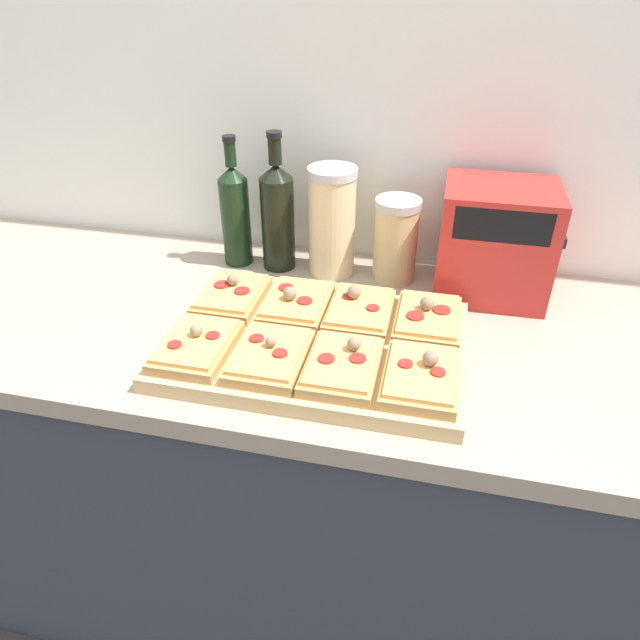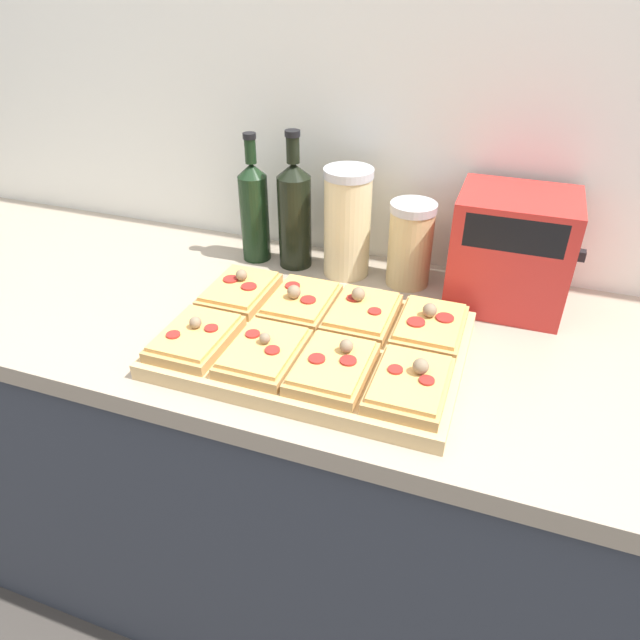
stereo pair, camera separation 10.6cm
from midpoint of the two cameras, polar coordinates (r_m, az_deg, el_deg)
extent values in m
cube|color=silver|center=(1.35, 6.29, 20.64)|extent=(6.00, 0.06, 2.50)
cube|color=#333842|center=(1.47, 0.75, -15.51)|extent=(2.60, 0.64, 0.86)
cube|color=gray|center=(1.17, 0.91, -0.71)|extent=(2.63, 0.67, 0.04)
cube|color=tan|center=(1.06, 2.33, -2.51)|extent=(0.54, 0.38, 0.03)
cube|color=tan|center=(1.18, -5.47, 2.75)|extent=(0.12, 0.17, 0.02)
cube|color=#E5A856|center=(1.17, -5.50, 3.34)|extent=(0.11, 0.15, 0.01)
cylinder|color=maroon|center=(1.19, -6.39, 4.01)|extent=(0.03, 0.03, 0.00)
cylinder|color=maroon|center=(1.16, -4.52, 3.29)|extent=(0.03, 0.03, 0.00)
sphere|color=#7F6B51|center=(1.18, -5.30, 4.44)|extent=(0.02, 0.02, 0.02)
cube|color=tan|center=(1.14, 0.58, 1.64)|extent=(0.12, 0.17, 0.02)
cube|color=#E5A856|center=(1.13, 0.58, 2.25)|extent=(0.11, 0.15, 0.01)
cylinder|color=maroon|center=(1.15, -0.13, 3.38)|extent=(0.03, 0.03, 0.00)
cylinder|color=maroon|center=(1.11, 1.56, 1.94)|extent=(0.03, 0.03, 0.00)
sphere|color=#7F6B51|center=(1.11, 0.11, 2.76)|extent=(0.03, 0.03, 0.03)
cube|color=tan|center=(1.11, 7.01, 0.44)|extent=(0.12, 0.17, 0.02)
cube|color=#E5A856|center=(1.10, 7.06, 1.05)|extent=(0.11, 0.15, 0.01)
cylinder|color=maroon|center=(1.12, 6.03, 2.11)|extent=(0.03, 0.03, 0.00)
cylinder|color=maroon|center=(1.08, 8.31, 0.78)|extent=(0.03, 0.03, 0.00)
sphere|color=#7F6B51|center=(1.11, 6.61, 2.52)|extent=(0.03, 0.03, 0.03)
cube|color=tan|center=(1.09, 13.71, -0.82)|extent=(0.12, 0.17, 0.02)
cube|color=#E5A856|center=(1.08, 13.80, -0.20)|extent=(0.11, 0.15, 0.01)
cylinder|color=maroon|center=(1.06, 12.43, -0.29)|extent=(0.03, 0.03, 0.00)
cylinder|color=maroon|center=(1.09, 15.15, 0.12)|extent=(0.03, 0.03, 0.00)
sphere|color=#7F6B51|center=(1.08, 13.72, 0.88)|extent=(0.03, 0.03, 0.03)
cube|color=tan|center=(1.04, -9.51, -1.94)|extent=(0.12, 0.17, 0.02)
cube|color=#E5A856|center=(1.04, -9.58, -1.30)|extent=(0.11, 0.15, 0.01)
cylinder|color=maroon|center=(1.03, -11.64, -1.55)|extent=(0.02, 0.02, 0.00)
cylinder|color=maroon|center=(1.03, -7.95, -0.91)|extent=(0.02, 0.02, 0.00)
sphere|color=#7F6B51|center=(1.04, -9.51, -0.32)|extent=(0.02, 0.02, 0.02)
cube|color=tan|center=(1.00, -2.82, -3.42)|extent=(0.12, 0.17, 0.02)
cube|color=#E5A856|center=(0.99, -2.84, -2.76)|extent=(0.11, 0.15, 0.01)
cylinder|color=maroon|center=(1.01, -3.77, -1.50)|extent=(0.03, 0.03, 0.00)
cylinder|color=maroon|center=(0.97, -1.66, -3.14)|extent=(0.03, 0.03, 0.00)
sphere|color=#7F6B51|center=(0.98, -2.48, -1.92)|extent=(0.02, 0.02, 0.02)
cube|color=tan|center=(0.96, 4.47, -4.97)|extent=(0.12, 0.17, 0.02)
cube|color=#E5A856|center=(0.95, 4.50, -4.31)|extent=(0.11, 0.15, 0.01)
cylinder|color=maroon|center=(0.95, 2.90, -4.00)|extent=(0.03, 0.03, 0.00)
cylinder|color=maroon|center=(0.95, 6.06, -4.18)|extent=(0.03, 0.03, 0.00)
sphere|color=#7F6B51|center=(0.97, 5.83, -2.70)|extent=(0.02, 0.02, 0.02)
cube|color=tan|center=(0.95, 12.18, -6.52)|extent=(0.12, 0.17, 0.02)
cube|color=#E5A856|center=(0.94, 12.27, -5.86)|extent=(0.11, 0.15, 0.01)
cylinder|color=maroon|center=(0.94, 10.79, -5.00)|extent=(0.02, 0.02, 0.00)
cylinder|color=maroon|center=(0.93, 13.91, -6.01)|extent=(0.02, 0.02, 0.00)
sphere|color=#7F6B51|center=(0.94, 13.29, -4.63)|extent=(0.03, 0.03, 0.03)
cylinder|color=black|center=(1.36, -4.30, 10.03)|extent=(0.07, 0.07, 0.20)
cone|color=black|center=(1.32, -4.51, 14.71)|extent=(0.07, 0.07, 0.03)
cylinder|color=black|center=(1.31, -4.59, 16.46)|extent=(0.03, 0.03, 0.05)
cylinder|color=black|center=(1.30, -4.66, 17.85)|extent=(0.03, 0.03, 0.01)
cylinder|color=black|center=(1.32, -0.22, 9.68)|extent=(0.08, 0.08, 0.21)
cone|color=black|center=(1.28, -0.23, 14.73)|extent=(0.08, 0.08, 0.03)
cylinder|color=black|center=(1.27, -0.23, 16.62)|extent=(0.03, 0.03, 0.06)
cylinder|color=black|center=(1.26, -0.24, 18.14)|extent=(0.03, 0.03, 0.01)
cylinder|color=beige|center=(1.29, 5.13, 9.20)|extent=(0.10, 0.10, 0.23)
cylinder|color=#B2B2B7|center=(1.24, 5.42, 14.40)|extent=(0.11, 0.11, 0.02)
cylinder|color=tan|center=(1.28, 11.37, 6.99)|extent=(0.10, 0.10, 0.17)
cylinder|color=#B2B2B7|center=(1.24, 11.85, 10.91)|extent=(0.10, 0.10, 0.02)
cube|color=red|center=(1.24, 20.92, 6.41)|extent=(0.23, 0.19, 0.24)
cube|color=black|center=(1.13, 21.51, 7.84)|extent=(0.18, 0.01, 0.07)
cube|color=black|center=(1.25, 26.75, 5.76)|extent=(0.02, 0.02, 0.02)
camera|label=1|loc=(0.05, -87.14, 1.85)|focal=32.00mm
camera|label=2|loc=(0.05, 92.86, -1.85)|focal=32.00mm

